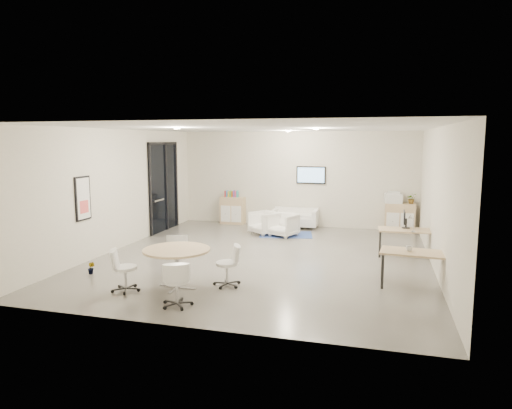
{
  "coord_description": "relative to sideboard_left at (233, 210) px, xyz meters",
  "views": [
    {
      "loc": [
        2.78,
        -10.76,
        2.9
      ],
      "look_at": [
        -0.3,
        0.4,
        1.27
      ],
      "focal_mm": 32.0,
      "sensor_mm": 36.0,
      "label": 1
    }
  ],
  "objects": [
    {
      "name": "room_shell",
      "position": [
        2.21,
        -4.26,
        1.13
      ],
      "size": [
        9.6,
        10.6,
        4.8
      ],
      "color": "#5F5C56",
      "rests_on": "ground"
    },
    {
      "name": "glass_door",
      "position": [
        -1.75,
        -1.75,
        1.03
      ],
      "size": [
        0.09,
        1.9,
        2.85
      ],
      "color": "black",
      "rests_on": "room_shell"
    },
    {
      "name": "artwork",
      "position": [
        -1.76,
        -5.86,
        1.08
      ],
      "size": [
        0.05,
        0.54,
        1.04
      ],
      "color": "black",
      "rests_on": "room_shell"
    },
    {
      "name": "wall_tv",
      "position": [
        2.71,
        0.21,
        1.28
      ],
      "size": [
        0.98,
        0.06,
        0.58
      ],
      "color": "black",
      "rests_on": "room_shell"
    },
    {
      "name": "ceiling_spots",
      "position": [
        2.01,
        -3.42,
        2.71
      ],
      "size": [
        3.14,
        4.14,
        0.03
      ],
      "color": "#FFEAC6",
      "rests_on": "room_shell"
    },
    {
      "name": "sideboard_left",
      "position": [
        0.0,
        0.0,
        0.0
      ],
      "size": [
        0.83,
        0.43,
        0.94
      ],
      "color": "tan",
      "rests_on": "room_shell"
    },
    {
      "name": "sideboard_right",
      "position": [
        5.6,
        -0.01,
        -0.01
      ],
      "size": [
        0.93,
        0.45,
        0.93
      ],
      "color": "tan",
      "rests_on": "room_shell"
    },
    {
      "name": "books",
      "position": [
        -0.04,
        0.0,
        0.58
      ],
      "size": [
        0.48,
        0.14,
        0.22
      ],
      "color": "red",
      "rests_on": "sideboard_left"
    },
    {
      "name": "printer",
      "position": [
        5.38,
        -0.0,
        0.63
      ],
      "size": [
        0.56,
        0.49,
        0.37
      ],
      "rotation": [
        0.0,
        0.0,
        0.12
      ],
      "color": "white",
      "rests_on": "sideboard_right"
    },
    {
      "name": "loveseat",
      "position": [
        2.26,
        -0.13,
        -0.17
      ],
      "size": [
        1.49,
        0.75,
        0.56
      ],
      "rotation": [
        0.0,
        0.0,
        0.01
      ],
      "color": "white",
      "rests_on": "room_shell"
    },
    {
      "name": "blue_rug",
      "position": [
        2.2,
        -1.39,
        -0.46
      ],
      "size": [
        1.78,
        1.36,
        0.01
      ],
      "primitive_type": "cube",
      "rotation": [
        0.0,
        0.0,
        0.19
      ],
      "color": "navy",
      "rests_on": "room_shell"
    },
    {
      "name": "armchair_left",
      "position": [
        1.52,
        -1.47,
        -0.08
      ],
      "size": [
        1.03,
        1.02,
        0.78
      ],
      "primitive_type": "imported",
      "rotation": [
        0.0,
        0.0,
        -0.65
      ],
      "color": "white",
      "rests_on": "room_shell"
    },
    {
      "name": "armchair_right",
      "position": [
        2.16,
        -1.64,
        -0.08
      ],
      "size": [
        0.96,
        0.93,
        0.77
      ],
      "primitive_type": "imported",
      "rotation": [
        0.0,
        0.0,
        -0.4
      ],
      "color": "white",
      "rests_on": "room_shell"
    },
    {
      "name": "desk_rear",
      "position": [
        5.64,
        -3.21,
        0.16
      ],
      "size": [
        1.36,
        0.73,
        0.69
      ],
      "rotation": [
        0.0,
        0.0,
        0.05
      ],
      "color": "tan",
      "rests_on": "room_shell"
    },
    {
      "name": "desk_front",
      "position": [
        5.72,
        -5.7,
        0.18
      ],
      "size": [
        1.44,
        0.81,
        0.72
      ],
      "rotation": [
        0.0,
        0.0,
        -0.09
      ],
      "color": "tan",
      "rests_on": "room_shell"
    },
    {
      "name": "monitor",
      "position": [
        5.6,
        -3.06,
        0.46
      ],
      "size": [
        0.2,
        0.5,
        0.44
      ],
      "color": "black",
      "rests_on": "desk_rear"
    },
    {
      "name": "round_table",
      "position": [
        1.18,
        -7.04,
        0.25
      ],
      "size": [
        1.31,
        1.31,
        0.8
      ],
      "color": "tan",
      "rests_on": "room_shell"
    },
    {
      "name": "meeting_chairs",
      "position": [
        1.18,
        -7.04,
        -0.06
      ],
      "size": [
        2.56,
        2.56,
        0.82
      ],
      "color": "white",
      "rests_on": "room_shell"
    },
    {
      "name": "plant_cabinet",
      "position": [
        5.93,
        -0.02,
        0.59
      ],
      "size": [
        0.33,
        0.36,
        0.26
      ],
      "primitive_type": "imported",
      "rotation": [
        0.0,
        0.0,
        0.13
      ],
      "color": "#3F7F3F",
      "rests_on": "sideboard_right"
    },
    {
      "name": "plant_floor",
      "position": [
        -1.05,
        -6.66,
        -0.41
      ],
      "size": [
        0.19,
        0.3,
        0.12
      ],
      "primitive_type": "imported",
      "rotation": [
        0.0,
        0.0,
        0.11
      ],
      "color": "#3F7F3F",
      "rests_on": "room_shell"
    },
    {
      "name": "cup",
      "position": [
        5.57,
        -5.69,
        0.31
      ],
      "size": [
        0.14,
        0.11,
        0.13
      ],
      "primitive_type": "imported",
      "rotation": [
        0.0,
        0.0,
        -0.09
      ],
      "color": "white",
      "rests_on": "desk_front"
    }
  ]
}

